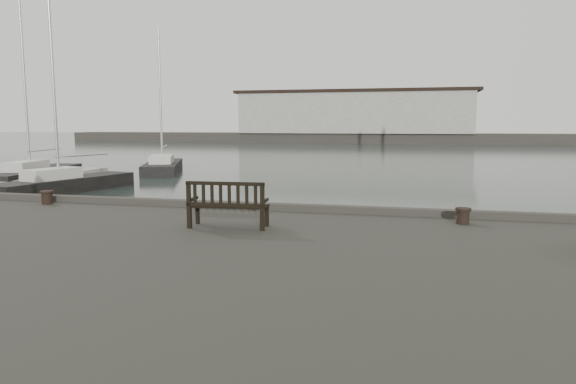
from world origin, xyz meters
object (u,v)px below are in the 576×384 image
(bollard_right, at_px, (463,216))
(yacht_c, at_px, (66,188))
(yacht_b, at_px, (35,177))
(bollard_left, at_px, (47,197))
(bench, at_px, (228,213))
(yacht_d, at_px, (163,169))

(bollard_right, xyz_separation_m, yacht_c, (-20.12, 12.94, -1.50))
(bollard_right, relative_size, yacht_b, 0.03)
(bollard_left, relative_size, yacht_c, 0.03)
(bollard_left, distance_m, yacht_c, 15.58)
(yacht_b, xyz_separation_m, yacht_c, (5.85, -4.57, -0.00))
(bench, distance_m, yacht_c, 21.04)
(bollard_right, bearing_deg, yacht_c, 147.24)
(bench, bearing_deg, bollard_left, 158.87)
(bench, distance_m, bollard_left, 6.42)
(yacht_c, bearing_deg, bollard_left, -42.14)
(yacht_b, height_order, yacht_d, yacht_b)
(bollard_left, bearing_deg, bollard_right, -1.52)
(yacht_d, bearing_deg, bollard_left, -91.24)
(bench, height_order, bollard_left, bench)
(yacht_b, distance_m, yacht_d, 9.55)
(bench, height_order, yacht_c, yacht_c)
(yacht_d, bearing_deg, bollard_right, -72.72)
(bollard_right, xyz_separation_m, yacht_d, (-20.46, 25.31, -1.51))
(bench, distance_m, bollard_right, 5.28)
(bollard_left, xyz_separation_m, yacht_b, (-14.83, 17.22, -1.50))
(yacht_c, bearing_deg, bench, -31.46)
(bench, bearing_deg, yacht_d, 116.05)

